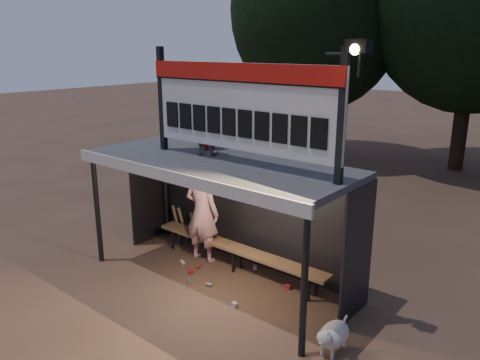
{
  "coord_description": "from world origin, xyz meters",
  "views": [
    {
      "loc": [
        5.35,
        -5.84,
        4.22
      ],
      "look_at": [
        0.2,
        0.4,
        1.9
      ],
      "focal_mm": 35.0,
      "sensor_mm": 36.0,
      "label": 1
    }
  ],
  "objects": [
    {
      "name": "player",
      "position": [
        -0.82,
        0.44,
        1.02
      ],
      "size": [
        0.81,
        0.59,
        2.05
      ],
      "primitive_type": "imported",
      "rotation": [
        0.0,
        0.0,
        3.29
      ],
      "color": "white",
      "rests_on": "ground"
    },
    {
      "name": "dugout_shelter",
      "position": [
        0.0,
        0.24,
        1.85
      ],
      "size": [
        5.1,
        2.08,
        2.32
      ],
      "color": "#424245",
      "rests_on": "ground"
    },
    {
      "name": "dog",
      "position": [
        2.7,
        -0.56,
        0.28
      ],
      "size": [
        0.36,
        0.81,
        0.49
      ],
      "color": "beige",
      "rests_on": "ground"
    },
    {
      "name": "scoreboard_assembly",
      "position": [
        0.56,
        -0.01,
        3.32
      ],
      "size": [
        4.1,
        0.27,
        1.99
      ],
      "color": "black",
      "rests_on": "dugout_shelter"
    },
    {
      "name": "tree_left",
      "position": [
        -4.0,
        10.0,
        5.51
      ],
      "size": [
        6.46,
        6.46,
        9.27
      ],
      "color": "black",
      "rests_on": "ground"
    },
    {
      "name": "litter",
      "position": [
        -0.01,
        0.02,
        0.04
      ],
      "size": [
        2.33,
        1.41,
        0.08
      ],
      "color": "red",
      "rests_on": "ground"
    },
    {
      "name": "child_a",
      "position": [
        -0.43,
        0.17,
        2.84
      ],
      "size": [
        0.62,
        0.56,
        1.03
      ],
      "primitive_type": "imported",
      "rotation": [
        0.0,
        0.0,
        3.56
      ],
      "color": "slate",
      "rests_on": "dugout_shelter"
    },
    {
      "name": "bench",
      "position": [
        0.0,
        0.55,
        0.43
      ],
      "size": [
        4.0,
        0.35,
        0.48
      ],
      "color": "#906744",
      "rests_on": "ground"
    },
    {
      "name": "bats",
      "position": [
        -1.68,
        0.82,
        0.43
      ],
      "size": [
        0.68,
        0.35,
        0.84
      ],
      "color": "#946C45",
      "rests_on": "ground"
    },
    {
      "name": "child_b",
      "position": [
        -0.71,
        0.57,
        2.79
      ],
      "size": [
        0.54,
        0.54,
        0.95
      ],
      "primitive_type": "imported",
      "rotation": [
        0.0,
        0.0,
        2.36
      ],
      "color": "maroon",
      "rests_on": "dugout_shelter"
    },
    {
      "name": "ground",
      "position": [
        0.0,
        0.0,
        0.0
      ],
      "size": [
        80.0,
        80.0,
        0.0
      ],
      "primitive_type": "plane",
      "color": "#4F3527",
      "rests_on": "ground"
    }
  ]
}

